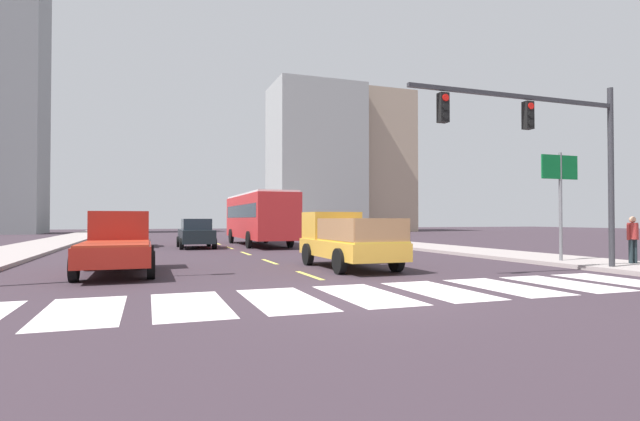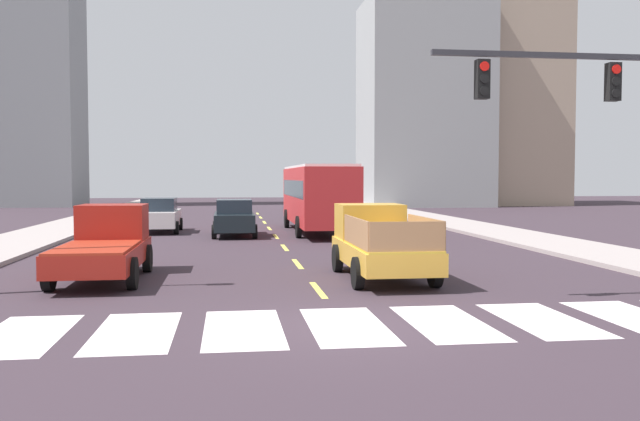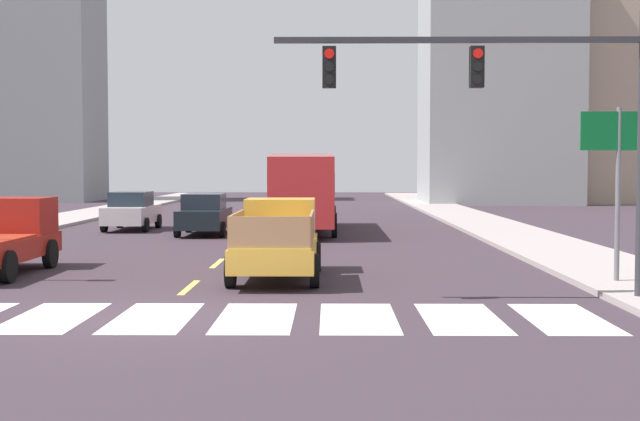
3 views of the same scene
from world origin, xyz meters
name	(u,v)px [view 3 (image 3 of 3)]	position (x,y,z in m)	size (l,w,h in m)	color
ground_plane	(154,318)	(0.00, 0.00, 0.00)	(160.00, 160.00, 0.00)	#372A33
sidewalk_right	(519,236)	(10.80, 18.00, 0.07)	(3.45, 110.00, 0.15)	#A09390
crosswalk_stripe_3	(52,317)	(-1.91, 0.00, 0.00)	(1.41, 3.29, 0.01)	silver
crosswalk_stripe_4	(154,318)	(0.00, 0.00, 0.00)	(1.41, 3.29, 0.01)	silver
crosswalk_stripe_5	(256,318)	(1.91, 0.00, 0.00)	(1.41, 3.29, 0.01)	silver
crosswalk_stripe_6	(358,318)	(3.81, 0.00, 0.00)	(1.41, 3.29, 0.01)	silver
crosswalk_stripe_7	(461,318)	(5.72, 0.00, 0.00)	(1.41, 3.29, 0.01)	silver
crosswalk_stripe_8	(564,318)	(7.62, 0.00, 0.00)	(1.41, 3.29, 0.01)	silver
lane_dash_0	(189,287)	(0.00, 4.00, 0.00)	(0.16, 2.40, 0.01)	#DCD551
lane_dash_1	(217,263)	(0.00, 9.00, 0.00)	(0.16, 2.40, 0.01)	#DCD551
lane_dash_2	(236,247)	(0.00, 14.00, 0.00)	(0.16, 2.40, 0.01)	#DCD551
lane_dash_3	(249,236)	(0.00, 19.00, 0.00)	(0.16, 2.40, 0.01)	#DCD551
lane_dash_4	(260,227)	(0.00, 24.00, 0.00)	(0.16, 2.40, 0.01)	#DCD551
lane_dash_5	(267,220)	(0.00, 29.00, 0.00)	(0.16, 2.40, 0.01)	#DCD551
lane_dash_6	(273,215)	(0.00, 34.00, 0.00)	(0.16, 2.40, 0.01)	#DCD551
lane_dash_7	(279,211)	(0.00, 39.00, 0.00)	(0.16, 2.40, 0.01)	#DCD551
pickup_stakebed	(278,240)	(1.95, 5.97, 0.94)	(2.18, 5.20, 1.96)	gold
pickup_dark	(0,238)	(-5.48, 6.73, 0.92)	(2.18, 5.20, 1.96)	maroon
city_bus	(305,187)	(2.22, 21.08, 1.95)	(2.72, 10.80, 3.32)	red
sedan_near_left	(132,211)	(-5.56, 22.14, 0.86)	(2.02, 4.40, 1.72)	silver
sedan_far	(205,214)	(-1.90, 19.42, 0.86)	(2.02, 4.40, 1.72)	black
traffic_signal_gantry	(526,102)	(7.30, 1.82, 4.14)	(7.63, 0.27, 6.00)	#2D2D33
direction_sign_green	(617,157)	(9.99, 4.20, 3.03)	(1.70, 0.12, 4.20)	slate
tower_tall_centre	(49,6)	(-20.02, 55.31, 16.19)	(7.60, 7.84, 32.38)	gray
block_mid_left	(498,79)	(16.31, 50.61, 9.66)	(11.46, 8.79, 19.32)	#999C9C
block_mid_right	(604,82)	(25.55, 53.78, 9.75)	(9.74, 11.25, 19.51)	tan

